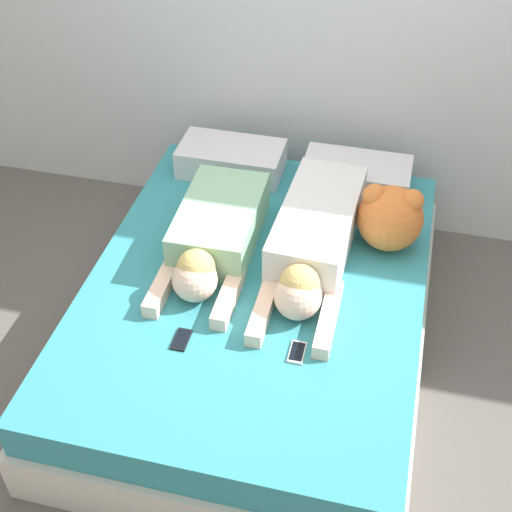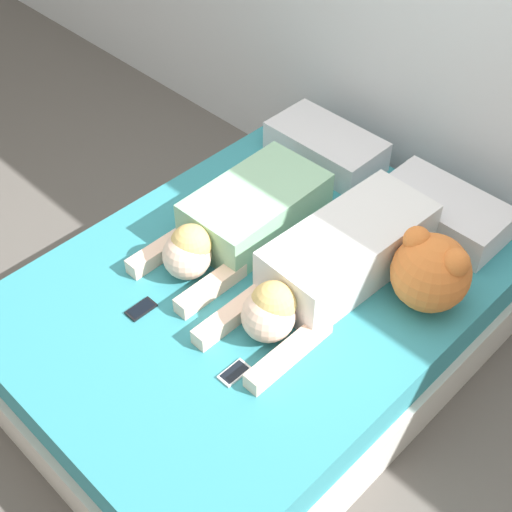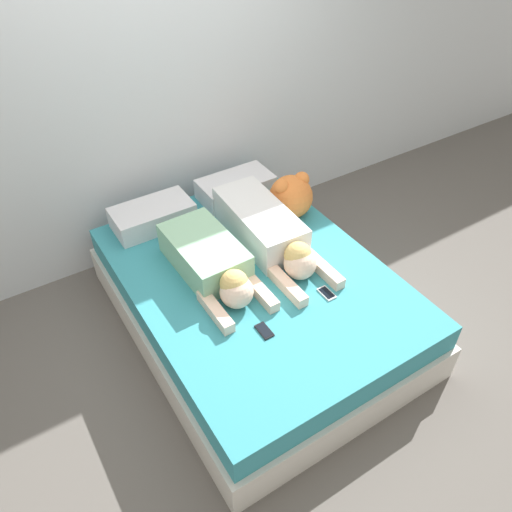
{
  "view_description": "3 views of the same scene",
  "coord_description": "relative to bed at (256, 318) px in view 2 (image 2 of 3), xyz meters",
  "views": [
    {
      "loc": [
        0.57,
        -2.32,
        2.69
      ],
      "look_at": [
        0.0,
        0.0,
        0.6
      ],
      "focal_mm": 50.0,
      "sensor_mm": 36.0,
      "label": 1
    },
    {
      "loc": [
        1.41,
        -1.43,
        2.61
      ],
      "look_at": [
        0.0,
        0.0,
        0.6
      ],
      "focal_mm": 50.0,
      "sensor_mm": 36.0,
      "label": 2
    },
    {
      "loc": [
        -1.25,
        -1.98,
        2.63
      ],
      "look_at": [
        0.0,
        0.0,
        0.6
      ],
      "focal_mm": 35.0,
      "sensor_mm": 36.0,
      "label": 3
    }
  ],
  "objects": [
    {
      "name": "ground_plane",
      "position": [
        0.0,
        0.0,
        -0.22
      ],
      "size": [
        12.0,
        12.0,
        0.0
      ],
      "primitive_type": "plane",
      "color": "#5B5651"
    },
    {
      "name": "pillow_head_right",
      "position": [
        0.34,
        0.83,
        0.31
      ],
      "size": [
        0.56,
        0.3,
        0.16
      ],
      "color": "silver",
      "rests_on": "bed"
    },
    {
      "name": "cell_phone_left",
      "position": [
        -0.22,
        -0.43,
        0.24
      ],
      "size": [
        0.06,
        0.12,
        0.01
      ],
      "color": "black",
      "rests_on": "bed"
    },
    {
      "name": "person_left",
      "position": [
        -0.24,
        0.14,
        0.34
      ],
      "size": [
        0.38,
        0.9,
        0.23
      ],
      "color": "#8CBF99",
      "rests_on": "bed"
    },
    {
      "name": "pillow_head_left",
      "position": [
        -0.34,
        0.83,
        0.31
      ],
      "size": [
        0.56,
        0.3,
        0.16
      ],
      "color": "silver",
      "rests_on": "bed"
    },
    {
      "name": "cell_phone_right",
      "position": [
        0.27,
        -0.39,
        0.24
      ],
      "size": [
        0.06,
        0.12,
        0.01
      ],
      "color": "silver",
      "rests_on": "bed"
    },
    {
      "name": "person_right",
      "position": [
        0.22,
        0.2,
        0.35
      ],
      "size": [
        0.36,
        1.1,
        0.24
      ],
      "color": "silver",
      "rests_on": "bed"
    },
    {
      "name": "plush_toy",
      "position": [
        0.55,
        0.41,
        0.4
      ],
      "size": [
        0.31,
        0.31,
        0.33
      ],
      "color": "orange",
      "rests_on": "bed"
    },
    {
      "name": "bed",
      "position": [
        0.0,
        0.0,
        0.0
      ],
      "size": [
        1.58,
        2.09,
        0.45
      ],
      "color": "beige",
      "rests_on": "ground_plane"
    }
  ]
}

